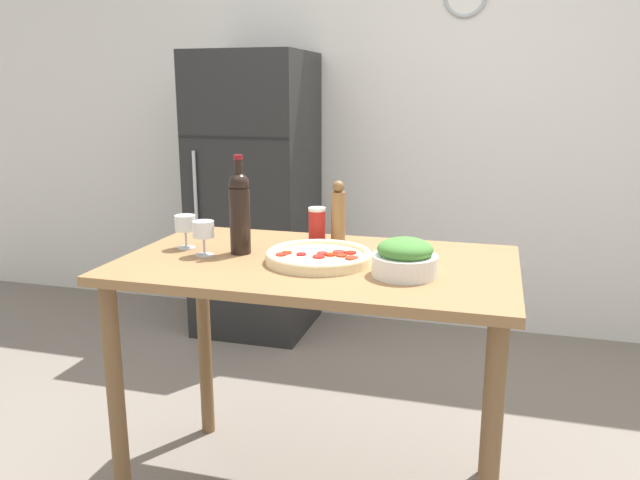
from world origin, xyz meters
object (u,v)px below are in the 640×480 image
(refrigerator, at_px, (255,195))
(salad_bowl, at_px, (405,258))
(pepper_mill, at_px, (338,214))
(wine_glass_far, at_px, (185,225))
(wine_bottle, at_px, (240,210))
(wine_glass_near, at_px, (203,231))
(salt_canister, at_px, (317,226))
(homemade_pizza, at_px, (319,256))

(refrigerator, distance_m, salad_bowl, 2.03)
(pepper_mill, bearing_deg, wine_glass_far, -158.39)
(refrigerator, bearing_deg, wine_bottle, -70.15)
(wine_glass_near, bearing_deg, wine_glass_far, 145.17)
(pepper_mill, distance_m, salad_bowl, 0.44)
(salad_bowl, relative_size, salt_canister, 1.49)
(wine_bottle, bearing_deg, homemade_pizza, -7.63)
(wine_glass_far, height_order, homemade_pizza, wine_glass_far)
(pepper_mill, xyz_separation_m, homemade_pizza, (-0.00, -0.25, -0.09))
(salt_canister, bearing_deg, wine_bottle, -136.69)
(wine_glass_far, relative_size, homemade_pizza, 0.34)
(wine_glass_far, height_order, salt_canister, salt_canister)
(pepper_mill, bearing_deg, salt_canister, -173.49)
(wine_bottle, height_order, homemade_pizza, wine_bottle)
(wine_glass_near, xyz_separation_m, salad_bowl, (0.69, -0.05, -0.03))
(refrigerator, xyz_separation_m, wine_bottle, (0.56, -1.55, 0.22))
(pepper_mill, bearing_deg, wine_glass_near, -145.48)
(pepper_mill, relative_size, salad_bowl, 1.18)
(pepper_mill, relative_size, salt_canister, 1.75)
(wine_glass_near, relative_size, homemade_pizza, 0.34)
(wine_glass_far, distance_m, pepper_mill, 0.55)
(homemade_pizza, bearing_deg, wine_glass_near, -176.53)
(salad_bowl, bearing_deg, pepper_mill, 131.66)
(wine_glass_near, distance_m, homemade_pizza, 0.41)
(refrigerator, relative_size, salad_bowl, 8.36)
(homemade_pizza, bearing_deg, wine_glass_far, 174.33)
(homemade_pizza, bearing_deg, pepper_mill, 89.61)
(refrigerator, xyz_separation_m, pepper_mill, (0.85, -1.34, 0.18))
(refrigerator, relative_size, wine_glass_near, 13.94)
(pepper_mill, bearing_deg, wine_bottle, -144.08)
(wine_bottle, xyz_separation_m, homemade_pizza, (0.29, -0.04, -0.13))
(wine_bottle, distance_m, pepper_mill, 0.37)
(pepper_mill, relative_size, homemade_pizza, 0.68)
(wine_glass_near, bearing_deg, salad_bowl, -4.25)
(refrigerator, height_order, wine_glass_near, refrigerator)
(wine_glass_far, height_order, pepper_mill, pepper_mill)
(wine_bottle, relative_size, wine_glass_near, 2.83)
(salad_bowl, bearing_deg, wine_glass_near, 175.75)
(salad_bowl, distance_m, salt_canister, 0.49)
(refrigerator, bearing_deg, wine_glass_near, -74.36)
(refrigerator, relative_size, pepper_mill, 7.10)
(homemade_pizza, bearing_deg, refrigerator, 118.19)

